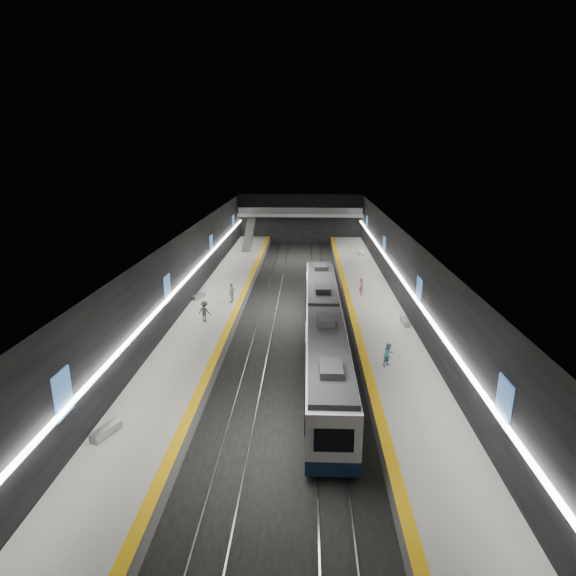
{
  "coord_description": "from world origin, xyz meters",
  "views": [
    {
      "loc": [
        1.18,
        -44.28,
        15.3
      ],
      "look_at": [
        -0.65,
        0.46,
        2.2
      ],
      "focal_mm": 30.0,
      "sensor_mm": 36.0,
      "label": 1
    }
  ],
  "objects_px": {
    "passenger_right_a": "(361,287)",
    "passenger_left_b": "(205,311)",
    "train": "(324,327)",
    "bench_left_far": "(198,296)",
    "passenger_right_b": "(389,355)",
    "escalator": "(249,235)",
    "bench_left_near": "(106,431)",
    "bench_right_far": "(361,253)",
    "passenger_left_a": "(232,293)",
    "bench_right_near": "(405,322)"
  },
  "relations": [
    {
      "from": "bench_right_far",
      "to": "passenger_left_b",
      "type": "xyz_separation_m",
      "value": [
        -16.1,
        -27.35,
        0.66
      ]
    },
    {
      "from": "passenger_right_a",
      "to": "passenger_left_a",
      "type": "height_order",
      "value": "passenger_left_a"
    },
    {
      "from": "bench_left_far",
      "to": "escalator",
      "type": "bearing_deg",
      "value": 106.82
    },
    {
      "from": "escalator",
      "to": "train",
      "type": "bearing_deg",
      "value": -74.46
    },
    {
      "from": "passenger_right_a",
      "to": "passenger_left_a",
      "type": "relative_size",
      "value": 0.89
    },
    {
      "from": "train",
      "to": "passenger_left_b",
      "type": "relative_size",
      "value": 16.71
    },
    {
      "from": "train",
      "to": "passenger_right_b",
      "type": "height_order",
      "value": "train"
    },
    {
      "from": "train",
      "to": "passenger_right_a",
      "type": "height_order",
      "value": "train"
    },
    {
      "from": "bench_right_near",
      "to": "passenger_left_a",
      "type": "distance_m",
      "value": 16.37
    },
    {
      "from": "train",
      "to": "bench_left_far",
      "type": "xyz_separation_m",
      "value": [
        -12.0,
        10.5,
        -0.98
      ]
    },
    {
      "from": "train",
      "to": "escalator",
      "type": "bearing_deg",
      "value": 105.54
    },
    {
      "from": "bench_left_far",
      "to": "passenger_right_b",
      "type": "xyz_separation_m",
      "value": [
        16.27,
        -14.63,
        0.6
      ]
    },
    {
      "from": "bench_left_far",
      "to": "passenger_left_b",
      "type": "bearing_deg",
      "value": -51.51
    },
    {
      "from": "train",
      "to": "bench_right_far",
      "type": "xyz_separation_m",
      "value": [
        6.09,
        31.38,
        -0.96
      ]
    },
    {
      "from": "escalator",
      "to": "passenger_left_a",
      "type": "relative_size",
      "value": 4.12
    },
    {
      "from": "bench_right_near",
      "to": "passenger_right_a",
      "type": "relative_size",
      "value": 1.02
    },
    {
      "from": "bench_right_far",
      "to": "passenger_right_b",
      "type": "xyz_separation_m",
      "value": [
        -1.83,
        -35.52,
        0.58
      ]
    },
    {
      "from": "bench_right_near",
      "to": "passenger_right_a",
      "type": "distance_m",
      "value": 8.72
    },
    {
      "from": "train",
      "to": "bench_right_far",
      "type": "distance_m",
      "value": 31.99
    },
    {
      "from": "passenger_right_a",
      "to": "passenger_left_b",
      "type": "relative_size",
      "value": 0.96
    },
    {
      "from": "passenger_left_a",
      "to": "bench_left_near",
      "type": "bearing_deg",
      "value": 2.87
    },
    {
      "from": "bench_right_far",
      "to": "passenger_left_a",
      "type": "distance_m",
      "value": 26.45
    },
    {
      "from": "train",
      "to": "bench_right_far",
      "type": "height_order",
      "value": "train"
    },
    {
      "from": "train",
      "to": "passenger_left_a",
      "type": "xyz_separation_m",
      "value": [
        -8.49,
        9.33,
        -0.23
      ]
    },
    {
      "from": "escalator",
      "to": "bench_left_near",
      "type": "bearing_deg",
      "value": -91.89
    },
    {
      "from": "train",
      "to": "escalator",
      "type": "distance_m",
      "value": 37.32
    },
    {
      "from": "train",
      "to": "bench_right_near",
      "type": "relative_size",
      "value": 17.12
    },
    {
      "from": "passenger_left_a",
      "to": "passenger_left_b",
      "type": "bearing_deg",
      "value": -5.09
    },
    {
      "from": "bench_left_far",
      "to": "passenger_left_a",
      "type": "xyz_separation_m",
      "value": [
        3.51,
        -1.17,
        0.75
      ]
    },
    {
      "from": "train",
      "to": "passenger_right_b",
      "type": "xyz_separation_m",
      "value": [
        4.27,
        -4.14,
        -0.38
      ]
    },
    {
      "from": "bench_left_near",
      "to": "passenger_right_b",
      "type": "distance_m",
      "value": 18.18
    },
    {
      "from": "passenger_right_b",
      "to": "passenger_left_b",
      "type": "height_order",
      "value": "passenger_left_b"
    },
    {
      "from": "bench_left_far",
      "to": "passenger_left_a",
      "type": "relative_size",
      "value": 0.91
    },
    {
      "from": "bench_right_far",
      "to": "bench_left_near",
      "type": "bearing_deg",
      "value": -111.16
    },
    {
      "from": "train",
      "to": "passenger_right_a",
      "type": "relative_size",
      "value": 17.46
    },
    {
      "from": "bench_left_near",
      "to": "bench_right_near",
      "type": "relative_size",
      "value": 1.04
    },
    {
      "from": "bench_left_near",
      "to": "passenger_right_a",
      "type": "relative_size",
      "value": 1.06
    },
    {
      "from": "escalator",
      "to": "passenger_right_b",
      "type": "height_order",
      "value": "escalator"
    },
    {
      "from": "passenger_left_b",
      "to": "passenger_left_a",
      "type": "bearing_deg",
      "value": -84.76
    },
    {
      "from": "escalator",
      "to": "bench_right_far",
      "type": "distance_m",
      "value": 16.81
    },
    {
      "from": "bench_right_near",
      "to": "bench_right_far",
      "type": "height_order",
      "value": "bench_right_far"
    },
    {
      "from": "passenger_right_b",
      "to": "passenger_left_a",
      "type": "xyz_separation_m",
      "value": [
        -12.76,
        13.46,
        0.15
      ]
    },
    {
      "from": "bench_right_near",
      "to": "bench_right_far",
      "type": "relative_size",
      "value": 0.91
    },
    {
      "from": "train",
      "to": "bench_right_near",
      "type": "bearing_deg",
      "value": 30.23
    },
    {
      "from": "passenger_right_a",
      "to": "passenger_left_b",
      "type": "bearing_deg",
      "value": 117.99
    },
    {
      "from": "passenger_right_a",
      "to": "passenger_right_b",
      "type": "distance_m",
      "value": 16.44
    },
    {
      "from": "escalator",
      "to": "bench_left_far",
      "type": "distance_m",
      "value": 25.59
    },
    {
      "from": "passenger_left_b",
      "to": "passenger_right_a",
      "type": "bearing_deg",
      "value": -128.55
    },
    {
      "from": "passenger_right_b",
      "to": "passenger_left_a",
      "type": "height_order",
      "value": "passenger_left_a"
    },
    {
      "from": "train",
      "to": "passenger_right_a",
      "type": "xyz_separation_m",
      "value": [
        4.16,
        12.3,
        -0.34
      ]
    }
  ]
}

